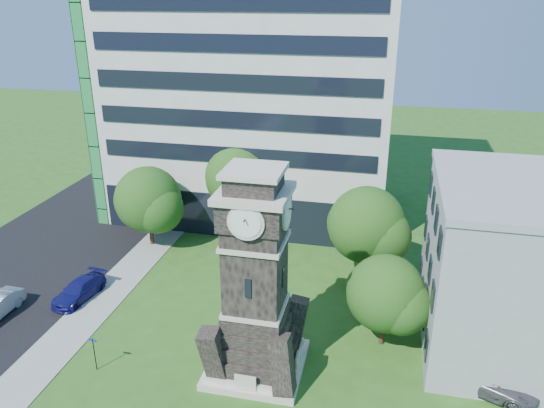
% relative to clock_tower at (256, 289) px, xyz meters
% --- Properties ---
extents(ground, '(160.00, 160.00, 0.00)m').
position_rel_clock_tower_xyz_m(ground, '(-3.00, -2.00, -5.28)').
color(ground, '#295919').
rests_on(ground, ground).
extents(sidewalk, '(3.00, 70.00, 0.06)m').
position_rel_clock_tower_xyz_m(sidewalk, '(-12.50, 3.00, -5.25)').
color(sidewalk, gray).
rests_on(sidewalk, ground).
extents(clock_tower, '(5.40, 5.40, 12.22)m').
position_rel_clock_tower_xyz_m(clock_tower, '(0.00, 0.00, 0.00)').
color(clock_tower, beige).
rests_on(clock_tower, ground).
extents(office_tall, '(26.20, 15.11, 28.60)m').
position_rel_clock_tower_xyz_m(office_tall, '(-6.20, 23.84, 8.94)').
color(office_tall, silver).
rests_on(office_tall, ground).
extents(car_street_north, '(2.47, 4.75, 1.32)m').
position_rel_clock_tower_xyz_m(car_street_north, '(-14.15, 4.37, -4.62)').
color(car_street_north, navy).
rests_on(car_street_north, ground).
extents(car_east_lot, '(5.79, 4.11, 1.47)m').
position_rel_clock_tower_xyz_m(car_east_lot, '(12.86, 0.97, -4.55)').
color(car_east_lot, '#545459').
rests_on(car_east_lot, ground).
extents(street_sign, '(0.52, 0.05, 2.18)m').
position_rel_clock_tower_xyz_m(street_sign, '(-9.00, -2.30, -3.92)').
color(street_sign, black).
rests_on(street_sign, ground).
extents(tree_nw, '(6.14, 5.58, 6.97)m').
position_rel_clock_tower_xyz_m(tree_nw, '(-12.70, 13.51, -1.27)').
color(tree_nw, '#332114').
rests_on(tree_nw, ground).
extents(tree_nc, '(6.61, 6.01, 8.42)m').
position_rel_clock_tower_xyz_m(tree_nc, '(-5.83, 17.41, -0.08)').
color(tree_nc, '#332114').
rests_on(tree_nc, ground).
extents(tree_ne, '(6.22, 5.66, 7.43)m').
position_rel_clock_tower_xyz_m(tree_ne, '(5.46, 11.44, -0.86)').
color(tree_ne, '#332114').
rests_on(tree_ne, ground).
extents(tree_east, '(5.19, 4.72, 5.98)m').
position_rel_clock_tower_xyz_m(tree_east, '(7.08, 3.88, -1.81)').
color(tree_east, '#332114').
rests_on(tree_east, ground).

